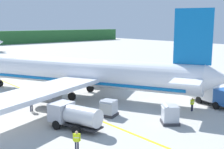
{
  "coord_description": "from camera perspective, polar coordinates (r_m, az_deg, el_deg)",
  "views": [
    {
      "loc": [
        -14.64,
        -9.5,
        10.19
      ],
      "look_at": [
        8.51,
        17.36,
        3.86
      ],
      "focal_mm": 46.2,
      "sensor_mm": 36.0,
      "label": 1
    }
  ],
  "objects": [
    {
      "name": "crew_loader_right",
      "position": [
        35.07,
        -15.71,
        -5.47
      ],
      "size": [
        0.63,
        0.28,
        1.69
      ],
      "color": "#191E33",
      "rests_on": "ground"
    },
    {
      "name": "crew_marshaller",
      "position": [
        23.69,
        -7.0,
        -12.63
      ],
      "size": [
        0.48,
        0.48,
        1.78
      ],
      "color": "#191E33",
      "rests_on": "ground"
    },
    {
      "name": "apron_guide_line",
      "position": [
        35.86,
        -8.66,
        -6.5
      ],
      "size": [
        0.3,
        60.0,
        0.01
      ],
      "primitive_type": "cube",
      "color": "yellow",
      "rests_on": "ground"
    },
    {
      "name": "crew_loader_left",
      "position": [
        35.19,
        15.6,
        -5.5
      ],
      "size": [
        0.63,
        0.26,
        1.61
      ],
      "color": "#191E33",
      "rests_on": "ground"
    },
    {
      "name": "service_truck_fuel",
      "position": [
        28.45,
        -7.46,
        -7.98
      ],
      "size": [
        3.49,
        5.79,
        2.4
      ],
      "color": "silver",
      "rests_on": "ground"
    },
    {
      "name": "cargo_container_mid",
      "position": [
        32.2,
        -0.69,
        -6.66
      ],
      "size": [
        2.27,
        2.27,
        1.9
      ],
      "color": "#333338",
      "rests_on": "ground"
    },
    {
      "name": "cargo_container_near",
      "position": [
        30.3,
        11.38,
        -7.78
      ],
      "size": [
        2.43,
        2.43,
        2.07
      ],
      "color": "#333338",
      "rests_on": "ground"
    },
    {
      "name": "service_truck_baggage",
      "position": [
        38.72,
        19.0,
        -3.54
      ],
      "size": [
        3.7,
        6.73,
        2.42
      ],
      "color": "#2659A5",
      "rests_on": "ground"
    },
    {
      "name": "airliner_foreground",
      "position": [
        40.95,
        -7.24,
        0.48
      ],
      "size": [
        32.89,
        38.98,
        11.9
      ],
      "color": "white",
      "rests_on": "ground"
    }
  ]
}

